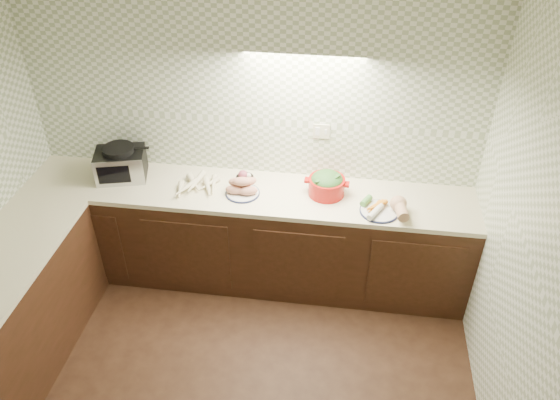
# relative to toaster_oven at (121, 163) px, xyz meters

# --- Properties ---
(room) EXTENTS (3.60, 3.60, 2.60)m
(room) POSITION_rel_toaster_oven_xyz_m (1.05, -1.56, 0.60)
(room) COLOR black
(room) RESTS_ON ground
(counter) EXTENTS (3.60, 3.60, 0.90)m
(counter) POSITION_rel_toaster_oven_xyz_m (0.37, -0.88, -0.58)
(counter) COLOR black
(counter) RESTS_ON ground
(toaster_oven) EXTENTS (0.45, 0.39, 0.28)m
(toaster_oven) POSITION_rel_toaster_oven_xyz_m (0.00, 0.00, 0.00)
(toaster_oven) COLOR black
(toaster_oven) RESTS_ON counter
(parsnip_pile) EXTENTS (0.35, 0.30, 0.08)m
(parsnip_pile) POSITION_rel_toaster_oven_xyz_m (0.62, -0.08, -0.09)
(parsnip_pile) COLOR beige
(parsnip_pile) RESTS_ON counter
(sweet_potato_plate) EXTENTS (0.27, 0.27, 0.16)m
(sweet_potato_plate) POSITION_rel_toaster_oven_xyz_m (1.02, -0.10, -0.07)
(sweet_potato_plate) COLOR #141938
(sweet_potato_plate) RESTS_ON counter
(onion_bowl) EXTENTS (0.14, 0.14, 0.11)m
(onion_bowl) POSITION_rel_toaster_oven_xyz_m (1.01, 0.06, -0.09)
(onion_bowl) COLOR black
(onion_bowl) RESTS_ON counter
(dutch_oven) EXTENTS (0.35, 0.30, 0.20)m
(dutch_oven) POSITION_rel_toaster_oven_xyz_m (1.67, -0.02, -0.03)
(dutch_oven) COLOR #AB0F0A
(dutch_oven) RESTS_ON counter
(veg_plate) EXTENTS (0.35, 0.31, 0.14)m
(veg_plate) POSITION_rel_toaster_oven_xyz_m (2.14, -0.18, -0.08)
(veg_plate) COLOR #141938
(veg_plate) RESTS_ON counter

